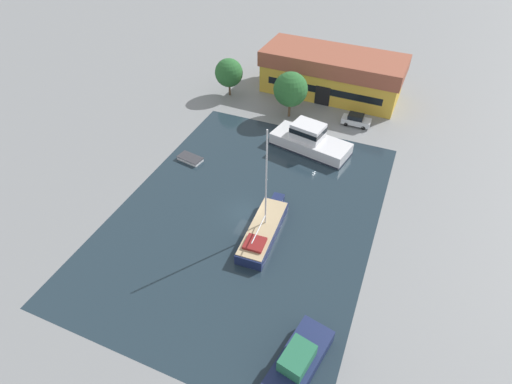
{
  "coord_description": "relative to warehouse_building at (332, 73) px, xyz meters",
  "views": [
    {
      "loc": [
        13.46,
        -29.42,
        31.94
      ],
      "look_at": [
        0.0,
        2.87,
        1.0
      ],
      "focal_mm": 28.0,
      "sensor_mm": 36.0,
      "label": 1
    }
  ],
  "objects": [
    {
      "name": "ground_plane",
      "position": [
        -1.24,
        -31.95,
        -3.47
      ],
      "size": [
        440.0,
        440.0,
        0.0
      ],
      "primitive_type": "plane",
      "color": "gray"
    },
    {
      "name": "motor_cruiser",
      "position": [
        1.56,
        -16.87,
        -2.12
      ],
      "size": [
        11.44,
        6.38,
        3.74
      ],
      "rotation": [
        0.0,
        0.0,
        1.37
      ],
      "color": "silver",
      "rests_on": "water_canal"
    },
    {
      "name": "sailboat_moored",
      "position": [
        1.72,
        -34.09,
        -2.73
      ],
      "size": [
        3.29,
        10.54,
        12.95
      ],
      "rotation": [
        0.0,
        0.0,
        0.05
      ],
      "color": "#19234C",
      "rests_on": "water_canal"
    },
    {
      "name": "quay_tree_by_water",
      "position": [
        -15.13,
        -7.1,
        0.44
      ],
      "size": [
        4.5,
        4.5,
        6.16
      ],
      "color": "brown",
      "rests_on": "ground"
    },
    {
      "name": "water_canal",
      "position": [
        -1.24,
        -31.95,
        -3.46
      ],
      "size": [
        28.16,
        38.27,
        0.01
      ],
      "primitive_type": "cube",
      "color": "#1E2D38",
      "rests_on": "ground"
    },
    {
      "name": "cabin_boat",
      "position": [
        9.64,
        -46.48,
        -2.44
      ],
      "size": [
        4.21,
        7.59,
        2.8
      ],
      "rotation": [
        0.0,
        0.0,
        -0.2
      ],
      "color": "#19234C",
      "rests_on": "water_canal"
    },
    {
      "name": "parked_car",
      "position": [
        6.17,
        -8.37,
        -2.6
      ],
      "size": [
        4.2,
        1.84,
        1.75
      ],
      "rotation": [
        0.0,
        0.0,
        4.71
      ],
      "color": "silver",
      "rests_on": "ground"
    },
    {
      "name": "warehouse_building",
      "position": [
        0.0,
        0.0,
        0.0
      ],
      "size": [
        22.8,
        9.86,
        6.84
      ],
      "rotation": [
        0.0,
        0.0,
        -0.03
      ],
      "color": "gold",
      "rests_on": "ground"
    },
    {
      "name": "quay_tree_near_building",
      "position": [
        -3.8,
        -9.76,
        1.02
      ],
      "size": [
        5.08,
        5.08,
        7.03
      ],
      "color": "brown",
      "rests_on": "ground"
    },
    {
      "name": "small_dinghy",
      "position": [
        -12.19,
        -25.5,
        -3.21
      ],
      "size": [
        3.57,
        2.3,
        0.5
      ],
      "rotation": [
        0.0,
        0.0,
        4.54
      ],
      "color": "white",
      "rests_on": "water_canal"
    }
  ]
}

